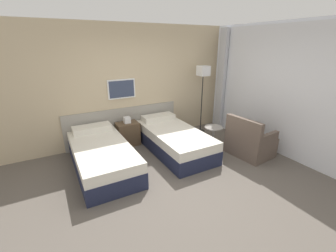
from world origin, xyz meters
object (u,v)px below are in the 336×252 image
Objects in this scene: bed_near_window at (174,140)px; nightstand at (128,133)px; bed_near_door at (102,156)px; floor_lamp at (203,76)px; side_table at (213,133)px; armchair at (249,142)px.

nightstand reaches higher than bed_near_window.
bed_near_door is 3.14m from floor_lamp.
nightstand reaches higher than side_table.
nightstand is at bearing 44.81° from bed_near_door.
floor_lamp is (1.23, 0.67, 1.24)m from bed_near_window.
bed_near_window is 4.23× the size of side_table.
side_table is at bearing -109.49° from floor_lamp.
side_table is (1.69, -1.04, 0.06)m from nightstand.
floor_lamp is (2.02, -0.12, 1.21)m from nightstand.
bed_near_window is at bearing -151.56° from floor_lamp.
bed_near_window is (1.58, 0.00, 0.00)m from bed_near_door.
floor_lamp reaches higher than nightstand.
nightstand is 1.99m from side_table.
nightstand is 2.36m from floor_lamp.
bed_near_window is 0.94m from side_table.
bed_near_window reaches higher than side_table.
bed_near_door is 2.25× the size of armchair.
bed_near_door is 2.50m from side_table.
side_table is 0.53× the size of armchair.
side_table is (2.49, -0.25, 0.08)m from bed_near_door.
bed_near_door is at bearing -135.19° from nightstand.
bed_near_window is at bearing -44.81° from nightstand.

